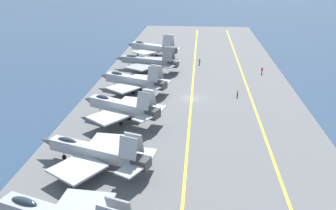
% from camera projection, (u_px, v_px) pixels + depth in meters
% --- Properties ---
extents(ground_plane, '(2000.00, 2000.00, 0.00)m').
position_uv_depth(ground_plane, '(191.00, 100.00, 70.95)').
color(ground_plane, navy).
extents(carrier_deck, '(175.55, 43.13, 0.40)m').
position_uv_depth(carrier_deck, '(191.00, 99.00, 70.88)').
color(carrier_deck, '#565659').
rests_on(carrier_deck, ground).
extents(deck_stripe_foul_line, '(158.00, 0.40, 0.01)m').
position_uv_depth(deck_stripe_foul_line, '(252.00, 100.00, 69.80)').
color(deck_stripe_foul_line, yellow).
rests_on(deck_stripe_foul_line, carrier_deck).
extents(deck_stripe_centerline, '(158.00, 0.36, 0.01)m').
position_uv_depth(deck_stripe_centerline, '(191.00, 98.00, 70.80)').
color(deck_stripe_centerline, yellow).
rests_on(deck_stripe_centerline, carrier_deck).
extents(parked_jet_second, '(13.40, 16.76, 5.77)m').
position_uv_depth(parked_jet_second, '(94.00, 152.00, 46.15)').
color(parked_jet_second, '#9EA3A8').
rests_on(parked_jet_second, carrier_deck).
extents(parked_jet_third, '(12.88, 15.26, 6.41)m').
position_uv_depth(parked_jet_third, '(121.00, 107.00, 59.45)').
color(parked_jet_third, '#A8AAAF').
rests_on(parked_jet_third, carrier_deck).
extents(parked_jet_fourth, '(12.83, 16.08, 6.30)m').
position_uv_depth(parked_jet_fourth, '(133.00, 81.00, 73.62)').
color(parked_jet_fourth, '#9EA3A8').
rests_on(parked_jet_fourth, carrier_deck).
extents(parked_jet_fifth, '(13.63, 17.21, 6.44)m').
position_uv_depth(parked_jet_fifth, '(147.00, 61.00, 88.11)').
color(parked_jet_fifth, gray).
rests_on(parked_jet_fifth, carrier_deck).
extents(parked_jet_sixth, '(12.84, 16.44, 7.03)m').
position_uv_depth(parked_jet_sixth, '(152.00, 48.00, 100.67)').
color(parked_jet_sixth, '#A8AAAF').
rests_on(parked_jet_sixth, carrier_deck).
extents(crew_green_vest, '(0.44, 0.46, 1.72)m').
position_uv_depth(crew_green_vest, '(200.00, 61.00, 93.95)').
color(crew_green_vest, '#383328').
rests_on(crew_green_vest, carrier_deck).
extents(crew_red_vest, '(0.43, 0.46, 1.81)m').
position_uv_depth(crew_red_vest, '(262.00, 70.00, 86.05)').
color(crew_red_vest, '#4C473D').
rests_on(crew_red_vest, carrier_deck).
extents(crew_yellow_vest, '(0.42, 0.32, 1.78)m').
position_uv_depth(crew_yellow_vest, '(238.00, 92.00, 71.38)').
color(crew_yellow_vest, '#232328').
rests_on(crew_yellow_vest, carrier_deck).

